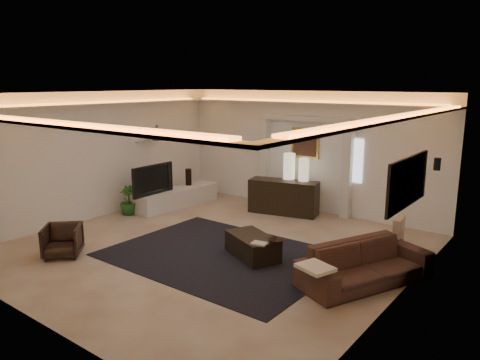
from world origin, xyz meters
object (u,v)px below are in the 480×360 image
Objects in this scene: coffee_table at (252,246)px; armchair at (62,241)px; sofa at (365,264)px; console at (283,197)px.

coffee_table is 1.67× the size of armchair.
sofa is at bearing -19.57° from armchair.
sofa is 3.39× the size of armchair.
armchair reaches higher than coffee_table.
coffee_table is 3.44m from armchair.
sofa is 5.30m from armchair.
armchair is (-2.76, -2.05, 0.09)m from coffee_table.
console is at bearing 25.79° from armchair.
coffee_table is at bearing -82.28° from console.
sofa reaches higher than armchair.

